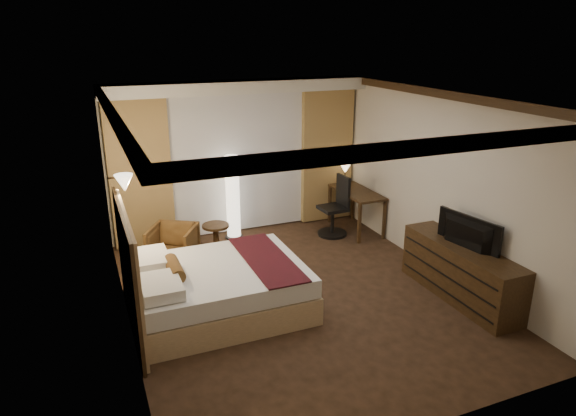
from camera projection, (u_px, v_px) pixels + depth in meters
name	position (u px, v px, depth m)	size (l,w,h in m)	color
floor	(299.00, 295.00, 7.11)	(4.50, 5.50, 0.01)	black
ceiling	(301.00, 97.00, 6.24)	(4.50, 5.50, 0.01)	white
back_wall	(237.00, 158.00, 9.08)	(4.50, 0.02, 2.70)	beige
left_wall	(120.00, 226.00, 5.86)	(0.02, 5.50, 2.70)	beige
right_wall	(441.00, 184.00, 7.49)	(0.02, 5.50, 2.70)	beige
crown_molding	(301.00, 102.00, 6.26)	(4.50, 5.50, 0.12)	black
soffit	(239.00, 87.00, 8.45)	(4.50, 0.50, 0.20)	white
curtain_sheer	(239.00, 164.00, 9.04)	(2.48, 0.04, 2.45)	silver
curtain_left_drape	(140.00, 175.00, 8.37)	(1.00, 0.14, 2.45)	#A17949
curtain_right_drape	(327.00, 156.00, 9.60)	(1.00, 0.14, 2.45)	#A17949
wall_sconce	(124.00, 183.00, 6.58)	(0.24, 0.24, 0.24)	white
bed	(220.00, 288.00, 6.63)	(2.16, 1.68, 0.63)	white
headboard	(129.00, 272.00, 6.09)	(0.12, 1.98, 1.50)	tan
armchair	(173.00, 243.00, 7.96)	(0.67, 0.63, 0.69)	#543519
side_table	(216.00, 238.00, 8.43)	(0.44, 0.44, 0.48)	black
floor_lamp	(233.00, 197.00, 8.86)	(0.32, 0.32, 1.50)	white
desk	(356.00, 211.00, 9.33)	(0.55, 1.22, 0.75)	black
desk_lamp	(345.00, 176.00, 9.56)	(0.18, 0.18, 0.34)	#FFD899
office_chair	(333.00, 206.00, 9.05)	(0.52, 0.52, 1.08)	black
dresser	(461.00, 272.00, 6.94)	(0.50, 1.94, 0.76)	black
television	(464.00, 227.00, 6.71)	(0.99, 0.57, 0.13)	black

